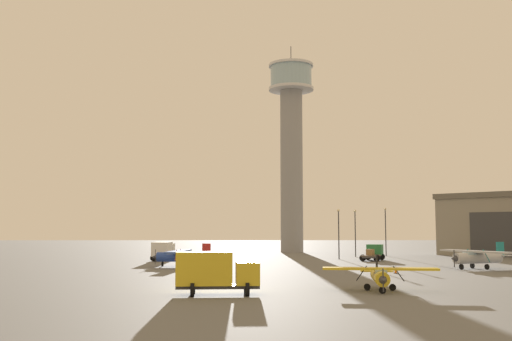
# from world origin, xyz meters

# --- Properties ---
(ground_plane) EXTENTS (400.00, 400.00, 0.00)m
(ground_plane) POSITION_xyz_m (0.00, 0.00, 0.00)
(ground_plane) COLOR #60605E
(control_tower) EXTENTS (9.48, 9.48, 43.73)m
(control_tower) POSITION_xyz_m (11.25, 71.27, 24.47)
(control_tower) COLOR gray
(control_tower) RESTS_ON ground_plane
(airplane_yellow) EXTENTS (9.09, 7.12, 2.67)m
(airplane_yellow) POSITION_xyz_m (12.79, -4.23, 1.25)
(airplane_yellow) COLOR gold
(airplane_yellow) RESTS_ON ground_plane
(airplane_blue) EXTENTS (7.94, 10.13, 2.98)m
(airplane_blue) POSITION_xyz_m (-6.41, 25.98, 1.39)
(airplane_blue) COLOR #2847A8
(airplane_blue) RESTS_ON ground_plane
(airplane_silver) EXTENTS (8.49, 10.70, 3.24)m
(airplane_silver) POSITION_xyz_m (30.42, 20.85, 1.51)
(airplane_silver) COLOR #B7BABF
(airplane_silver) RESTS_ON ground_plane
(truck_flatbed_green) EXTENTS (4.69, 6.91, 2.42)m
(truck_flatbed_green) POSITION_xyz_m (21.69, 40.58, 1.19)
(truck_flatbed_green) COLOR #38383D
(truck_flatbed_green) RESTS_ON ground_plane
(truck_box_white) EXTENTS (3.42, 6.76, 2.85)m
(truck_box_white) POSITION_xyz_m (-10.81, 39.89, 1.62)
(truck_box_white) COLOR #38383D
(truck_box_white) RESTS_ON ground_plane
(truck_box_yellow) EXTENTS (6.26, 3.31, 3.18)m
(truck_box_yellow) POSITION_xyz_m (-0.14, -7.11, 1.73)
(truck_box_yellow) COLOR #38383D
(truck_box_yellow) RESTS_ON ground_plane
(light_post_west) EXTENTS (0.44, 0.44, 8.67)m
(light_post_west) POSITION_xyz_m (26.99, 54.99, 5.17)
(light_post_west) COLOR #38383D
(light_post_west) RESTS_ON ground_plane
(light_post_east) EXTENTS (0.44, 0.44, 8.20)m
(light_post_east) POSITION_xyz_m (20.87, 51.49, 4.92)
(light_post_east) COLOR #38383D
(light_post_east) RESTS_ON ground_plane
(light_post_north) EXTENTS (0.44, 0.44, 8.04)m
(light_post_north) POSITION_xyz_m (16.82, 43.74, 4.84)
(light_post_north) COLOR #38383D
(light_post_north) RESTS_ON ground_plane
(traffic_cone_near_left) EXTENTS (0.36, 0.36, 0.74)m
(traffic_cone_near_left) POSITION_xyz_m (18.50, 13.81, 0.36)
(traffic_cone_near_left) COLOR black
(traffic_cone_near_left) RESTS_ON ground_plane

